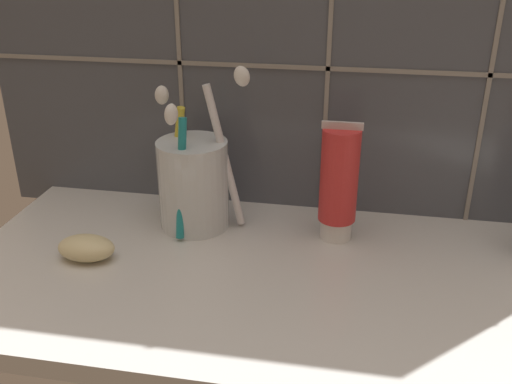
# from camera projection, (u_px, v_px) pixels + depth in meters

# --- Properties ---
(sink_counter) EXTENTS (0.70, 0.33, 0.02)m
(sink_counter) POSITION_uv_depth(u_px,v_px,m) (291.00, 282.00, 0.58)
(sink_counter) COLOR silver
(sink_counter) RESTS_ON ground
(tile_wall_backsplash) EXTENTS (0.80, 0.02, 0.52)m
(tile_wall_backsplash) POSITION_uv_depth(u_px,v_px,m) (316.00, 10.00, 0.63)
(tile_wall_backsplash) COLOR #4C515B
(tile_wall_backsplash) RESTS_ON ground
(toothbrush_cup) EXTENTS (0.12, 0.09, 0.19)m
(toothbrush_cup) POSITION_uv_depth(u_px,v_px,m) (194.00, 182.00, 0.65)
(toothbrush_cup) COLOR silver
(toothbrush_cup) RESTS_ON sink_counter
(toothpaste_tube) EXTENTS (0.04, 0.04, 0.14)m
(toothpaste_tube) POSITION_uv_depth(u_px,v_px,m) (339.00, 183.00, 0.62)
(toothpaste_tube) COLOR white
(toothpaste_tube) RESTS_ON sink_counter
(soap_bar) EXTENTS (0.06, 0.04, 0.03)m
(soap_bar) POSITION_uv_depth(u_px,v_px,m) (86.00, 248.00, 0.60)
(soap_bar) COLOR beige
(soap_bar) RESTS_ON sink_counter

